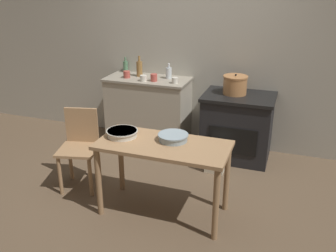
% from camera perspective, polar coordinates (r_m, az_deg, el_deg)
% --- Properties ---
extents(ground_plane, '(14.00, 14.00, 0.00)m').
position_cam_1_polar(ground_plane, '(4.08, -2.52, -10.53)').
color(ground_plane, brown).
extents(wall_back, '(8.00, 0.07, 2.55)m').
position_cam_1_polar(wall_back, '(5.03, 4.07, 11.41)').
color(wall_back, '#B2AD9E').
rests_on(wall_back, ground_plane).
extents(counter_cabinet, '(1.12, 0.56, 0.93)m').
position_cam_1_polar(counter_cabinet, '(5.14, -3.01, 2.32)').
color(counter_cabinet, '#B2A893').
rests_on(counter_cabinet, ground_plane).
extents(stove, '(0.87, 0.66, 0.83)m').
position_cam_1_polar(stove, '(4.81, 10.49, -0.06)').
color(stove, black).
rests_on(stove, ground_plane).
extents(work_table, '(1.24, 0.58, 0.74)m').
position_cam_1_polar(work_table, '(3.52, -0.73, -4.38)').
color(work_table, '#A87F56').
rests_on(work_table, ground_plane).
extents(chair, '(0.48, 0.48, 0.87)m').
position_cam_1_polar(chair, '(4.18, -13.28, -2.89)').
color(chair, '#A87F56').
rests_on(chair, ground_plane).
extents(flour_sack, '(0.22, 0.16, 0.34)m').
position_cam_1_polar(flour_sack, '(4.50, 7.20, -4.93)').
color(flour_sack, beige).
rests_on(flour_sack, ground_plane).
extents(stock_pot, '(0.30, 0.30, 0.25)m').
position_cam_1_polar(stock_pot, '(4.67, 10.19, 6.19)').
color(stock_pot, '#B77A47').
rests_on(stock_pot, stove).
extents(mixing_bowl_large, '(0.29, 0.29, 0.07)m').
position_cam_1_polar(mixing_bowl_large, '(3.52, 0.79, -1.67)').
color(mixing_bowl_large, '#93A8B2').
rests_on(mixing_bowl_large, work_table).
extents(mixing_bowl_small, '(0.31, 0.31, 0.06)m').
position_cam_1_polar(mixing_bowl_small, '(3.64, -7.00, -1.04)').
color(mixing_bowl_small, silver).
rests_on(mixing_bowl_small, work_table).
extents(bottle_far_left, '(0.08, 0.08, 0.28)m').
position_cam_1_polar(bottle_far_left, '(5.09, -4.37, 8.74)').
color(bottle_far_left, olive).
rests_on(bottle_far_left, counter_cabinet).
extents(bottle_left, '(0.07, 0.07, 0.21)m').
position_cam_1_polar(bottle_left, '(5.34, -6.48, 9.02)').
color(bottle_left, '#517F5B').
rests_on(bottle_left, counter_cabinet).
extents(bottle_mid_left, '(0.08, 0.08, 0.20)m').
position_cam_1_polar(bottle_mid_left, '(4.96, 0.11, 8.12)').
color(bottle_mid_left, silver).
rests_on(bottle_mid_left, counter_cabinet).
extents(cup_center_left, '(0.09, 0.09, 0.09)m').
position_cam_1_polar(cup_center_left, '(5.04, -6.31, 7.82)').
color(cup_center_left, '#B74C42').
rests_on(cup_center_left, counter_cabinet).
extents(cup_center, '(0.09, 0.09, 0.08)m').
position_cam_1_polar(cup_center, '(4.86, -3.77, 7.29)').
color(cup_center, silver).
rests_on(cup_center, counter_cabinet).
extents(cup_center_right, '(0.08, 0.08, 0.08)m').
position_cam_1_polar(cup_center_right, '(4.74, 1.07, 6.96)').
color(cup_center_right, silver).
rests_on(cup_center_right, counter_cabinet).
extents(cup_mid_right, '(0.09, 0.09, 0.09)m').
position_cam_1_polar(cup_mid_right, '(4.85, -2.17, 7.39)').
color(cup_mid_right, '#B74C42').
rests_on(cup_mid_right, counter_cabinet).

